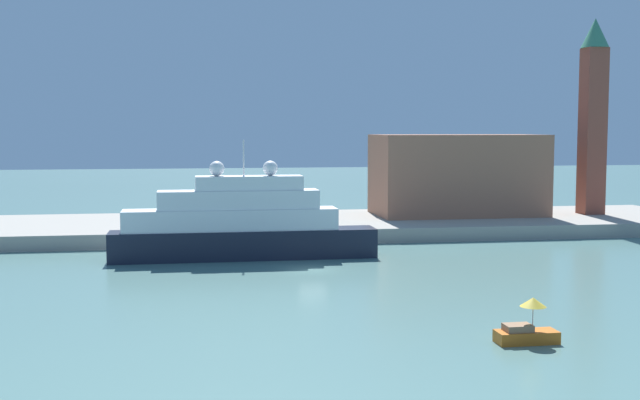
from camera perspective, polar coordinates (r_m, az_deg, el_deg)
name	(u,v)px	position (r m, az deg, el deg)	size (l,w,h in m)	color
ground	(313,270)	(76.08, -0.51, -4.94)	(400.00, 400.00, 0.00)	slate
quay_dock	(280,226)	(102.82, -2.85, -1.86)	(110.00, 22.78, 1.71)	gray
large_yacht	(240,225)	(82.54, -5.62, -1.78)	(26.86, 3.85, 12.06)	black
small_motorboat	(527,328)	(52.11, 14.31, -8.71)	(3.80, 1.61, 2.83)	#C66019
work_barge	(143,250)	(87.66, -12.30, -3.44)	(5.39, 1.80, 0.87)	silver
harbor_building	(457,175)	(110.06, 9.61, 1.76)	(21.96, 11.47, 10.68)	#9E664C
bell_tower	(593,109)	(115.18, 18.61, 6.06)	(3.69, 3.69, 26.07)	brown
parked_car	(164,218)	(101.04, -10.86, -1.24)	(4.18, 1.76, 1.37)	silver
person_figure	(195,218)	(99.14, -8.77, -1.25)	(0.36, 0.36, 1.60)	maroon
mooring_bollard	(289,226)	(92.85, -2.18, -1.82)	(0.54, 0.54, 0.81)	black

